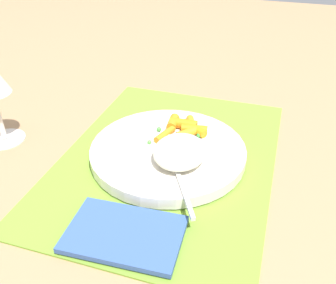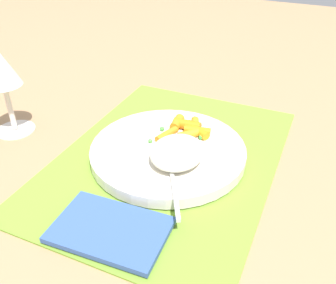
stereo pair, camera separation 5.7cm
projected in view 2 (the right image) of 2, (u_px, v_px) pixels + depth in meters
ground_plane at (168, 159)px, 0.64m from camera, size 2.40×2.40×0.00m
placemat at (168, 158)px, 0.64m from camera, size 0.48×0.35×0.01m
plate at (168, 152)px, 0.63m from camera, size 0.26×0.26×0.02m
rice_mound at (177, 152)px, 0.58m from camera, size 0.10×0.08×0.03m
carrot_portion at (188, 128)px, 0.66m from camera, size 0.09×0.08×0.02m
pea_scatter at (189, 135)px, 0.65m from camera, size 0.09×0.09×0.01m
fork at (170, 163)px, 0.58m from camera, size 0.19×0.11×0.01m
wine_glass at (0, 71)px, 0.65m from camera, size 0.07×0.07×0.16m
napkin at (113, 231)px, 0.49m from camera, size 0.10×0.15×0.01m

